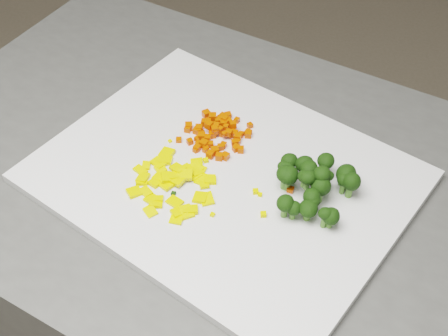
# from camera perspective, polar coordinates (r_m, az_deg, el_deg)

# --- Properties ---
(counter_block) EXTENTS (1.10, 0.96, 0.90)m
(counter_block) POSITION_cam_1_polar(r_m,az_deg,el_deg) (1.27, -1.57, -13.75)
(counter_block) COLOR #484946
(counter_block) RESTS_ON ground
(cutting_board) EXTENTS (0.62, 0.58, 0.01)m
(cutting_board) POSITION_cam_1_polar(r_m,az_deg,el_deg) (0.88, 0.00, -0.75)
(cutting_board) COLOR silver
(cutting_board) RESTS_ON counter_block
(carrot_pile) EXTENTS (0.11, 0.11, 0.03)m
(carrot_pile) POSITION_cam_1_polar(r_m,az_deg,el_deg) (0.92, -0.45, 3.84)
(carrot_pile) COLOR #D63602
(carrot_pile) RESTS_ON cutting_board
(pepper_pile) EXTENTS (0.13, 0.13, 0.02)m
(pepper_pile) POSITION_cam_1_polar(r_m,az_deg,el_deg) (0.86, -4.25, -1.04)
(pepper_pile) COLOR yellow
(pepper_pile) RESTS_ON cutting_board
(broccoli_pile) EXTENTS (0.13, 0.13, 0.06)m
(broccoli_pile) POSITION_cam_1_polar(r_m,az_deg,el_deg) (0.84, 7.90, -0.93)
(broccoli_pile) COLOR black
(broccoli_pile) RESTS_ON cutting_board
(carrot_cube_0) EXTENTS (0.01, 0.01, 0.01)m
(carrot_cube_0) POSITION_cam_1_polar(r_m,az_deg,el_deg) (0.93, -0.88, 3.92)
(carrot_cube_0) COLOR #D63602
(carrot_cube_0) RESTS_ON carrot_pile
(carrot_cube_1) EXTENTS (0.01, 0.01, 0.01)m
(carrot_cube_1) POSITION_cam_1_polar(r_m,az_deg,el_deg) (0.94, 0.31, 4.28)
(carrot_cube_1) COLOR #D63602
(carrot_cube_1) RESTS_ON carrot_pile
(carrot_cube_2) EXTENTS (0.01, 0.01, 0.01)m
(carrot_cube_2) POSITION_cam_1_polar(r_m,az_deg,el_deg) (0.94, -3.33, 3.58)
(carrot_cube_2) COLOR #D63602
(carrot_cube_2) RESTS_ON carrot_pile
(carrot_cube_3) EXTENTS (0.01, 0.01, 0.01)m
(carrot_cube_3) POSITION_cam_1_polar(r_m,az_deg,el_deg) (0.91, -1.85, 2.22)
(carrot_cube_3) COLOR #D63602
(carrot_cube_3) RESTS_ON carrot_pile
(carrot_cube_4) EXTENTS (0.01, 0.01, 0.01)m
(carrot_cube_4) POSITION_cam_1_polar(r_m,az_deg,el_deg) (0.92, 0.03, 3.13)
(carrot_cube_4) COLOR #D63602
(carrot_cube_4) RESTS_ON carrot_pile
(carrot_cube_5) EXTENTS (0.01, 0.01, 0.01)m
(carrot_cube_5) POSITION_cam_1_polar(r_m,az_deg,el_deg) (0.93, -1.08, 3.12)
(carrot_cube_5) COLOR #D63602
(carrot_cube_5) RESTS_ON carrot_pile
(carrot_cube_6) EXTENTS (0.01, 0.01, 0.01)m
(carrot_cube_6) POSITION_cam_1_polar(r_m,az_deg,el_deg) (0.94, 0.39, 3.66)
(carrot_cube_6) COLOR #D63602
(carrot_cube_6) RESTS_ON carrot_pile
(carrot_cube_7) EXTENTS (0.01, 0.01, 0.01)m
(carrot_cube_7) POSITION_cam_1_polar(r_m,az_deg,el_deg) (0.92, 1.28, 2.83)
(carrot_cube_7) COLOR #D63602
(carrot_cube_7) RESTS_ON carrot_pile
(carrot_cube_8) EXTENTS (0.01, 0.01, 0.01)m
(carrot_cube_8) POSITION_cam_1_polar(r_m,az_deg,el_deg) (0.94, -1.45, 4.23)
(carrot_cube_8) COLOR #D63602
(carrot_cube_8) RESTS_ON carrot_pile
(carrot_cube_9) EXTENTS (0.01, 0.01, 0.01)m
(carrot_cube_9) POSITION_cam_1_polar(r_m,az_deg,el_deg) (0.93, -0.05, 4.11)
(carrot_cube_9) COLOR #D63602
(carrot_cube_9) RESTS_ON carrot_pile
(carrot_cube_10) EXTENTS (0.01, 0.01, 0.01)m
(carrot_cube_10) POSITION_cam_1_polar(r_m,az_deg,el_deg) (0.91, -2.48, 1.83)
(carrot_cube_10) COLOR #D63602
(carrot_cube_10) RESTS_ON carrot_pile
(carrot_cube_11) EXTENTS (0.01, 0.01, 0.01)m
(carrot_cube_11) POSITION_cam_1_polar(r_m,az_deg,el_deg) (0.91, -0.30, 1.94)
(carrot_cube_11) COLOR #D63602
(carrot_cube_11) RESTS_ON carrot_pile
(carrot_cube_12) EXTENTS (0.01, 0.01, 0.01)m
(carrot_cube_12) POSITION_cam_1_polar(r_m,az_deg,el_deg) (0.95, -1.34, 4.39)
(carrot_cube_12) COLOR #D63602
(carrot_cube_12) RESTS_ON carrot_pile
(carrot_cube_13) EXTENTS (0.01, 0.01, 0.01)m
(carrot_cube_13) POSITION_cam_1_polar(r_m,az_deg,el_deg) (0.93, 2.22, 3.23)
(carrot_cube_13) COLOR #D63602
(carrot_cube_13) RESTS_ON carrot_pile
(carrot_cube_14) EXTENTS (0.01, 0.01, 0.01)m
(carrot_cube_14) POSITION_cam_1_polar(r_m,az_deg,el_deg) (0.94, -1.04, 4.68)
(carrot_cube_14) COLOR #D63602
(carrot_cube_14) RESTS_ON carrot_pile
(carrot_cube_15) EXTENTS (0.01, 0.01, 0.01)m
(carrot_cube_15) POSITION_cam_1_polar(r_m,az_deg,el_deg) (0.92, -2.06, 2.89)
(carrot_cube_15) COLOR #D63602
(carrot_cube_15) RESTS_ON carrot_pile
(carrot_cube_16) EXTENTS (0.01, 0.01, 0.01)m
(carrot_cube_16) POSITION_cam_1_polar(r_m,az_deg,el_deg) (0.91, 1.14, 1.92)
(carrot_cube_16) COLOR #D63602
(carrot_cube_16) RESTS_ON carrot_pile
(carrot_cube_17) EXTENTS (0.01, 0.01, 0.01)m
(carrot_cube_17) POSITION_cam_1_polar(r_m,az_deg,el_deg) (0.96, -0.11, 4.74)
(carrot_cube_17) COLOR #D63602
(carrot_cube_17) RESTS_ON carrot_pile
(carrot_cube_18) EXTENTS (0.01, 0.01, 0.01)m
(carrot_cube_18) POSITION_cam_1_polar(r_m,az_deg,el_deg) (0.92, 1.26, 2.40)
(carrot_cube_18) COLOR #D63602
(carrot_cube_18) RESTS_ON carrot_pile
(carrot_cube_19) EXTENTS (0.01, 0.01, 0.01)m
(carrot_cube_19) POSITION_cam_1_polar(r_m,az_deg,el_deg) (0.92, -0.87, 3.56)
(carrot_cube_19) COLOR #D63602
(carrot_cube_19) RESTS_ON carrot_pile
(carrot_cube_20) EXTENTS (0.01, 0.01, 0.01)m
(carrot_cube_20) POSITION_cam_1_polar(r_m,az_deg,el_deg) (0.95, -1.80, 4.17)
(carrot_cube_20) COLOR #D63602
(carrot_cube_20) RESTS_ON carrot_pile
(carrot_cube_21) EXTENTS (0.01, 0.01, 0.01)m
(carrot_cube_21) POSITION_cam_1_polar(r_m,az_deg,el_deg) (0.92, -2.45, 2.68)
(carrot_cube_21) COLOR #D63602
(carrot_cube_21) RESTS_ON carrot_pile
(carrot_cube_22) EXTENTS (0.01, 0.01, 0.01)m
(carrot_cube_22) POSITION_cam_1_polar(r_m,az_deg,el_deg) (0.93, -1.40, 3.95)
(carrot_cube_22) COLOR #D63602
(carrot_cube_22) RESTS_ON carrot_pile
(carrot_cube_23) EXTENTS (0.01, 0.01, 0.01)m
(carrot_cube_23) POSITION_cam_1_polar(r_m,az_deg,el_deg) (0.93, -0.71, 3.86)
(carrot_cube_23) COLOR #D63602
(carrot_cube_23) RESTS_ON carrot_pile
(carrot_cube_24) EXTENTS (0.01, 0.01, 0.01)m
(carrot_cube_24) POSITION_cam_1_polar(r_m,az_deg,el_deg) (0.93, 0.18, 3.77)
(carrot_cube_24) COLOR #D63602
(carrot_cube_24) RESTS_ON carrot_pile
(carrot_cube_25) EXTENTS (0.01, 0.01, 0.01)m
(carrot_cube_25) POSITION_cam_1_polar(r_m,az_deg,el_deg) (0.93, 1.57, 3.10)
(carrot_cube_25) COLOR #D63602
(carrot_cube_25) RESTS_ON carrot_pile
(carrot_cube_26) EXTENTS (0.01, 0.01, 0.01)m
(carrot_cube_26) POSITION_cam_1_polar(r_m,az_deg,el_deg) (0.94, -2.19, 3.75)
(carrot_cube_26) COLOR #D63602
(carrot_cube_26) RESTS_ON carrot_pile
(carrot_cube_27) EXTENTS (0.01, 0.01, 0.01)m
(carrot_cube_27) POSITION_cam_1_polar(r_m,az_deg,el_deg) (0.93, -2.35, 3.46)
(carrot_cube_27) COLOR #D63602
(carrot_cube_27) RESTS_ON carrot_pile
(carrot_cube_28) EXTENTS (0.01, 0.01, 0.01)m
(carrot_cube_28) POSITION_cam_1_polar(r_m,az_deg,el_deg) (0.90, -1.26, 1.24)
(carrot_cube_28) COLOR #D63602
(carrot_cube_28) RESTS_ON carrot_pile
(carrot_cube_29) EXTENTS (0.01, 0.01, 0.01)m
(carrot_cube_29) POSITION_cam_1_polar(r_m,az_deg,el_deg) (0.91, -1.23, 2.17)
(carrot_cube_29) COLOR #D63602
(carrot_cube_29) RESTS_ON carrot_pile
(carrot_cube_30) EXTENTS (0.01, 0.01, 0.01)m
(carrot_cube_30) POSITION_cam_1_polar(r_m,az_deg,el_deg) (0.91, -2.62, 1.66)
(carrot_cube_30) COLOR #D63602
(carrot_cube_30) RESTS_ON carrot_pile
(carrot_cube_31) EXTENTS (0.01, 0.01, 0.01)m
(carrot_cube_31) POSITION_cam_1_polar(r_m,az_deg,el_deg) (0.94, 0.35, 4.01)
(carrot_cube_31) COLOR #D63602
(carrot_cube_31) RESTS_ON carrot_pile
(carrot_cube_32) EXTENTS (0.01, 0.01, 0.01)m
(carrot_cube_32) POSITION_cam_1_polar(r_m,az_deg,el_deg) (0.91, -1.66, 1.80)
(carrot_cube_32) COLOR #D63602
(carrot_cube_32) RESTS_ON carrot_pile
(carrot_cube_33) EXTENTS (0.01, 0.01, 0.01)m
(carrot_cube_33) POSITION_cam_1_polar(r_m,az_deg,el_deg) (0.92, -3.15, 2.43)
(carrot_cube_33) COLOR #D63602
(carrot_cube_33) RESTS_ON carrot_pile
(carrot_cube_34) EXTENTS (0.01, 0.01, 0.01)m
(carrot_cube_34) POSITION_cam_1_polar(r_m,az_deg,el_deg) (0.94, -3.24, 3.83)
(carrot_cube_34) COLOR #D63602
(carrot_cube_34) RESTS_ON carrot_pile
(carrot_cube_35) EXTENTS (0.01, 0.01, 0.01)m
(carrot_cube_35) POSITION_cam_1_polar(r_m,az_deg,el_deg) (0.92, 1.35, 2.93)
(carrot_cube_35) COLOR #D63602
(carrot_cube_35) RESTS_ON carrot_pile
(carrot_cube_36) EXTENTS (0.01, 0.01, 0.01)m
(carrot_cube_36) POSITION_cam_1_polar(r_m,az_deg,el_deg) (0.91, 1.06, 1.77)
(carrot_cube_36) COLOR #D63602
(carrot_cube_36) RESTS_ON carrot_pile
(carrot_cube_37) EXTENTS (0.01, 0.01, 0.01)m
(carrot_cube_37) POSITION_cam_1_polar(r_m,az_deg,el_deg) (0.93, -0.17, 3.12)
(carrot_cube_37) COLOR #D63602
(carrot_cube_37) RESTS_ON carrot_pile
(carrot_cube_38) EXTENTS (0.01, 0.01, 0.01)m
(carrot_cube_38) POSITION_cam_1_polar(r_m,az_deg,el_deg) (0.89, -0.44, 1.05)
(carrot_cube_38) COLOR #D63602
(carrot_cube_38) RESTS_ON carrot_pile
(carrot_cube_39) EXTENTS (0.01, 0.01, 0.01)m
(carrot_cube_39) POSITION_cam_1_polar(r_m,az_deg,el_deg) (0.93, 0.93, 3.16)
(carrot_cube_39) COLOR #D63602
(carrot_cube_39) RESTS_ON carrot_pile
(carrot_cube_40) EXTENTS (0.01, 0.01, 0.01)m
(carrot_cube_40) POSITION_cam_1_polar(r_m,az_deg,el_deg) (0.95, 1.19, 4.41)
(carrot_cube_40) COLOR #D63602
(carrot_cube_40) RESTS_ON carrot_pile
(carrot_cube_41) EXTENTS (0.01, 0.01, 0.01)m
(carrot_cube_41) POSITION_cam_1_polar(r_m,az_deg,el_deg) (0.92, 0.44, 3.23)
(carrot_cube_41) COLOR #D63602
(carrot_cube_41) RESTS_ON carrot_pile
(carrot_cube_42) EXTENTS (0.01, 0.01, 0.01)m
(carrot_cube_42) POSITION_cam_1_polar(r_m,az_deg,el_deg) (0.94, 0.04, 4.49)
(carrot_cube_42) COLOR #D63602
(carrot_cube_42) RESTS_ON carrot_pile
(carrot_cube_43) EXTENTS (0.01, 0.01, 0.01)m
(carrot_cube_43) POSITION_cam_1_polar(r_m,az_deg,el_deg) (0.92, 0.94, 2.35)
(carrot_cube_43) COLOR #D63602
(carrot_cube_43) RESTS_ON carrot_pile
(carrot_cube_44) EXTENTS (0.01, 0.01, 0.01)m
(carrot_cube_44) POSITION_cam_1_polar(r_m,az_deg,el_deg) (0.90, -0.83, 1.58)
(carrot_cube_44) COLOR #D63602
(carrot_cube_44) RESTS_ON carrot_pile
(carrot_cube_45) EXTENTS (0.01, 0.01, 0.01)m
(carrot_cube_45) POSITION_cam_1_polar(r_m,az_deg,el_deg) (0.93, -2.29, 3.25)
(carrot_cube_45) COLOR #D63602
(carrot_cube_45) RESTS_ON carrot_pile
(carrot_cube_46) EXTENTS (0.01, 0.01, 0.01)m
(carrot_cube_46) POSITION_cam_1_polar(r_m,az_deg,el_deg) (0.91, -1.82, 2.08)
(carrot_cube_46) COLOR #D63602
(carrot_cube_46) RESTS_ON carrot_pile
(carrot_cube_47) EXTENTS (0.01, 0.01, 0.01)m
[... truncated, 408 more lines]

